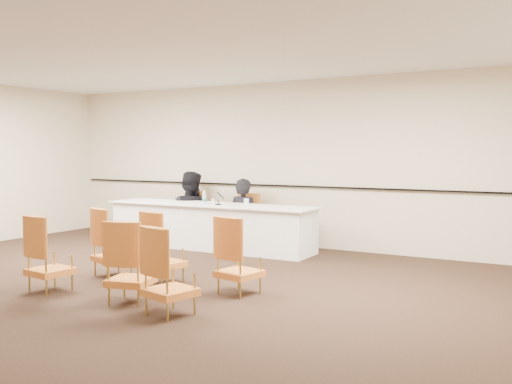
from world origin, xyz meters
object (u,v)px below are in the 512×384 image
aud_chair_back_left (50,253)px  aud_chair_front_right (239,255)px  panelist_main_chair (244,220)px  aud_chair_front_left (113,242)px  panel_table (210,226)px  panelist_main (244,224)px  panelist_second (190,219)px  aud_chair_back_mid (131,261)px  coffee_cup (246,202)px  microphone (218,198)px  water_bottle (204,197)px  aud_chair_front_mid (163,247)px  panelist_second_chair (190,216)px  drinking_glass (213,201)px  aud_chair_back_right (170,271)px

aud_chair_back_left → aud_chair_front_right: bearing=33.0°
panelist_main_chair → aud_chair_front_left: 3.16m
panel_table → panelist_main_chair: panelist_main_chair is taller
panelist_main → aud_chair_front_right: panelist_main is taller
panelist_second → aud_chair_back_mid: (2.18, -4.07, 0.06)m
coffee_cup → aud_chair_front_right: size_ratio=0.14×
aud_chair_front_right → aud_chair_front_left: bearing=-168.7°
microphone → water_bottle: microphone is taller
aud_chair_back_left → aud_chair_back_mid: bearing=10.7°
water_bottle → aud_chair_back_left: (0.17, -3.55, -0.44)m
panel_table → aud_chair_back_mid: 3.75m
panelist_main → aud_chair_front_mid: (0.66, -3.13, 0.07)m
microphone → aud_chair_front_right: size_ratio=0.28×
panelist_main → water_bottle: 0.93m
panelist_second → aud_chair_back_mid: size_ratio=1.95×
panelist_main_chair → panelist_second_chair: bearing=180.0°
panel_table → drinking_glass: size_ratio=39.68×
water_bottle → aud_chair_front_right: water_bottle is taller
aud_chair_front_mid → aud_chair_front_left: bearing=-168.2°
aud_chair_back_mid → aud_chair_back_right: same height
drinking_glass → aud_chair_front_left: (0.04, -2.53, -0.37)m
panel_table → aud_chair_back_right: (2.03, -3.69, 0.08)m
panelist_second_chair → water_bottle: size_ratio=3.84×
aud_chair_front_left → aud_chair_back_mid: 1.52m
panelist_second_chair → aud_chair_front_mid: bearing=-59.9°
panelist_main → water_bottle: panelist_main is taller
panelist_second_chair → aud_chair_front_right: bearing=-46.6°
aud_chair_front_mid → aud_chair_back_right: bearing=-37.5°
aud_chair_front_left → aud_chair_front_right: (2.06, 0.01, 0.00)m
panelist_main_chair → aud_chair_back_left: (-0.26, -4.19, 0.00)m
drinking_glass → aud_chair_front_mid: size_ratio=0.11×
microphone → aud_chair_front_mid: 2.59m
aud_chair_back_mid → aud_chair_back_right: size_ratio=1.00×
panelist_second → drinking_glass: bearing=136.7°
panelist_main_chair → microphone: 0.84m
panelist_main → aud_chair_back_right: bearing=110.8°
panel_table → panelist_second: panelist_second is taller
panelist_second_chair → aud_chair_front_left: bearing=-73.4°
aud_chair_front_right → drinking_glass: bearing=140.6°
aud_chair_front_left → aud_chair_back_mid: bearing=-20.5°
coffee_cup → aud_chair_front_right: (1.39, -2.50, -0.39)m
coffee_cup → aud_chair_front_mid: (0.22, -2.50, -0.39)m
microphone → aud_chair_back_mid: (1.06, -3.39, -0.45)m
panelist_second → water_bottle: (0.78, -0.62, 0.50)m
aud_chair_front_right → panelist_main_chair: bearing=131.2°
panel_table → aud_chair_front_left: bearing=-88.2°
aud_chair_front_right → aud_chair_front_mid: bearing=-169.2°
water_bottle → aud_chair_back_mid: water_bottle is taller
panel_table → aud_chair_front_right: aud_chair_front_right is taller
panelist_second_chair → aud_chair_back_mid: same height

